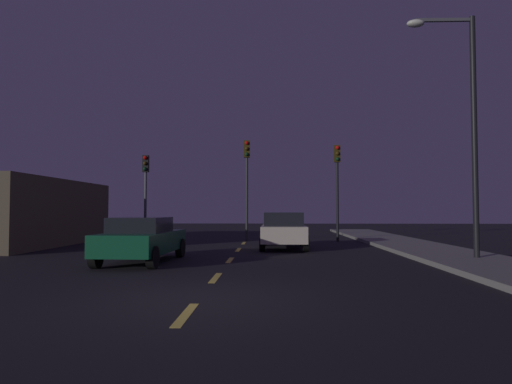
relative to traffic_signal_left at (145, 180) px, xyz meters
The scene contains 14 objects.
ground_plane 10.42m from the traffic_signal_left, 57.45° to the right, with size 80.00×80.00×0.00m, color black.
sidewalk_curb_right 15.64m from the traffic_signal_left, 33.07° to the right, with size 3.00×40.00×0.15m, color gray.
lane_stripe_nearest 17.69m from the traffic_signal_left, 72.14° to the right, with size 0.16×1.60×0.01m, color #EACC4C.
lane_stripe_second 14.20m from the traffic_signal_left, 67.31° to the right, with size 0.16×1.60×0.01m, color #EACC4C.
lane_stripe_third 10.91m from the traffic_signal_left, 59.23° to the right, with size 0.16×1.60×0.01m, color #EACC4C.
lane_stripe_fourth 8.09m from the traffic_signal_left, 44.04° to the right, with size 0.16×1.60×0.01m, color #EACC4C.
lane_stripe_fifth 6.37m from the traffic_signal_left, 14.29° to the right, with size 0.16×1.60×0.01m, color #EACC4C.
traffic_signal_left is the anchor object (origin of this frame).
traffic_signal_center 5.43m from the traffic_signal_left, ahead, with size 0.32×0.38×5.33m.
traffic_signal_right 10.18m from the traffic_signal_left, ahead, with size 0.32×0.38×5.06m.
car_stopped_ahead 8.83m from the traffic_signal_left, 31.76° to the right, with size 1.99×4.03×1.54m.
car_adjacent_lane 10.32m from the traffic_signal_left, 74.67° to the right, with size 1.99×4.36×1.41m.
street_lamp_right 15.87m from the traffic_signal_left, 35.84° to the right, with size 2.17×0.36×7.84m.
storefront_left 6.43m from the traffic_signal_left, 151.07° to the right, with size 5.53×9.75×3.04m, color brown.
Camera 1 is at (1.32, -8.19, 1.63)m, focal length 31.37 mm.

